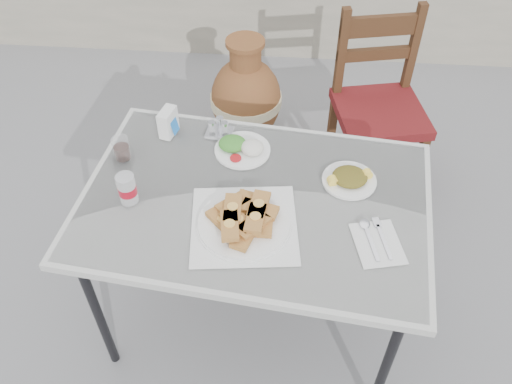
# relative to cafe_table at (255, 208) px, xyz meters

# --- Properties ---
(ground) EXTENTS (80.00, 80.00, 0.00)m
(ground) POSITION_rel_cafe_table_xyz_m (0.06, -0.09, -0.75)
(ground) COLOR slate
(ground) RESTS_ON ground
(cafe_table) EXTENTS (1.42, 1.04, 0.81)m
(cafe_table) POSITION_rel_cafe_table_xyz_m (0.00, 0.00, 0.00)
(cafe_table) COLOR black
(cafe_table) RESTS_ON ground
(pide_plate) EXTENTS (0.42, 0.42, 0.08)m
(pide_plate) POSITION_rel_cafe_table_xyz_m (-0.03, -0.14, 0.09)
(pide_plate) COLOR silver
(pide_plate) RESTS_ON cafe_table
(salad_rice_plate) EXTENTS (0.23, 0.23, 0.06)m
(salad_rice_plate) POSITION_rel_cafe_table_xyz_m (-0.08, 0.26, 0.08)
(salad_rice_plate) COLOR white
(salad_rice_plate) RESTS_ON cafe_table
(salad_chopped_plate) EXTENTS (0.21, 0.21, 0.05)m
(salad_chopped_plate) POSITION_rel_cafe_table_xyz_m (0.36, 0.12, 0.07)
(salad_chopped_plate) COLOR white
(salad_chopped_plate) RESTS_ON cafe_table
(soda_can) EXTENTS (0.07, 0.07, 0.12)m
(soda_can) POSITION_rel_cafe_table_xyz_m (-0.47, -0.05, 0.12)
(soda_can) COLOR silver
(soda_can) RESTS_ON cafe_table
(cola_glass) EXTENTS (0.07, 0.07, 0.10)m
(cola_glass) POSITION_rel_cafe_table_xyz_m (-0.56, 0.18, 0.10)
(cola_glass) COLOR white
(cola_glass) RESTS_ON cafe_table
(napkin_holder) EXTENTS (0.08, 0.11, 0.12)m
(napkin_holder) POSITION_rel_cafe_table_xyz_m (-0.40, 0.35, 0.12)
(napkin_holder) COLOR silver
(napkin_holder) RESTS_ON cafe_table
(condiment_caddy) EXTENTS (0.12, 0.10, 0.08)m
(condiment_caddy) POSITION_rel_cafe_table_xyz_m (-0.18, 0.36, 0.08)
(condiment_caddy) COLOR silver
(condiment_caddy) RESTS_ON cafe_table
(cutlery_napkin) EXTENTS (0.20, 0.23, 0.02)m
(cutlery_napkin) POSITION_rel_cafe_table_xyz_m (0.44, -0.17, 0.06)
(cutlery_napkin) COLOR silver
(cutlery_napkin) RESTS_ON cafe_table
(chair) EXTENTS (0.54, 0.54, 1.03)m
(chair) POSITION_rel_cafe_table_xyz_m (0.58, 1.00, -0.22)
(chair) COLOR #37220F
(chair) RESTS_ON ground
(terracotta_urn) EXTENTS (0.43, 0.43, 0.75)m
(terracotta_urn) POSITION_rel_cafe_table_xyz_m (-0.16, 1.24, -0.40)
(terracotta_urn) COLOR brown
(terracotta_urn) RESTS_ON ground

